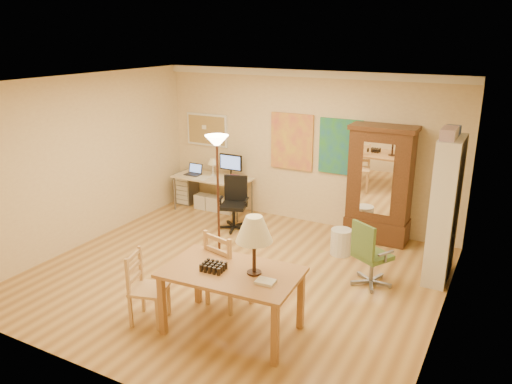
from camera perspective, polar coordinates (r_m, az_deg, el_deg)
The scene contains 16 objects.
floor at distance 7.21m, azimuth -2.50°, elevation -9.48°, with size 5.50×5.50×0.00m, color olive.
crown_molding at distance 8.63m, azimuth 5.82°, elevation 13.32°, with size 5.50×0.08×0.12m, color white.
corkboard at distance 9.76m, azimuth -5.63°, elevation 7.08°, with size 0.90×0.04×0.62m, color tan.
art_panel_left at distance 8.91m, azimuth 4.12°, elevation 5.77°, with size 0.80×0.04×1.00m, color yellow.
art_panel_right at distance 8.59m, azimuth 9.62°, elevation 5.11°, with size 0.75×0.04×0.95m, color #216B87.
dining_table at distance 5.55m, azimuth -1.89°, elevation -7.77°, with size 1.58×1.01×1.43m.
ladder_chair_back at distance 6.29m, azimuth -3.32°, elevation -9.00°, with size 0.56×0.54×1.01m.
ladder_chair_left at distance 6.12m, azimuth -12.40°, elevation -10.84°, with size 0.49×0.50×0.88m.
torchiere_lamp at distance 7.26m, azimuth -4.45°, elevation 3.56°, with size 0.35×0.35×1.90m.
computer_desk at distance 9.58m, azimuth -4.71°, elevation 0.20°, with size 1.49×0.65×1.13m.
office_chair_black at distance 8.75m, azimuth -2.51°, elevation -2.65°, with size 0.57×0.57×0.93m.
office_chair_green at distance 7.02m, azimuth 12.88°, elevation -8.50°, with size 0.58×0.58×0.93m.
drawer_cart at distance 10.12m, azimuth -7.86°, elevation 0.49°, with size 0.32×0.38×0.64m.
armoire at distance 8.33m, azimuth 13.91°, elevation 0.03°, with size 1.04×0.49×1.92m.
bookshelf at distance 7.22m, azimuth 20.73°, elevation -2.01°, with size 0.30×0.80×2.00m.
wastebin at distance 7.87m, azimuth 9.70°, elevation -5.64°, with size 0.33×0.33×0.41m, color silver.
Camera 1 is at (3.30, -5.49, 3.31)m, focal length 35.00 mm.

